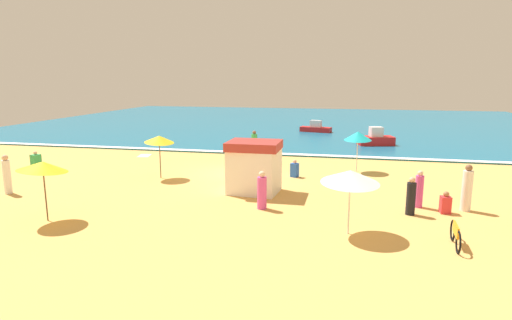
# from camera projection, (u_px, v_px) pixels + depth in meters

# --- Properties ---
(ground_plane) EXTENTS (60.00, 60.00, 0.00)m
(ground_plane) POSITION_uv_depth(u_px,v_px,m) (229.00, 173.00, 23.99)
(ground_plane) COLOR #E0A856
(ocean_water) EXTENTS (60.00, 44.00, 0.10)m
(ocean_water) POSITION_uv_depth(u_px,v_px,m) (294.00, 122.00, 50.80)
(ocean_water) COLOR #146B93
(ocean_water) RESTS_ON ground_plane
(wave_breaker_foam) EXTENTS (57.00, 0.70, 0.01)m
(wave_breaker_foam) POSITION_uv_depth(u_px,v_px,m) (253.00, 153.00, 30.00)
(wave_breaker_foam) COLOR white
(wave_breaker_foam) RESTS_ON ocean_water
(lifeguard_cabana) EXTENTS (2.40, 2.03, 2.44)m
(lifeguard_cabana) POSITION_uv_depth(u_px,v_px,m) (254.00, 166.00, 19.87)
(lifeguard_cabana) COLOR white
(lifeguard_cabana) RESTS_ON ground_plane
(beach_umbrella_1) EXTENTS (1.66, 1.68, 2.36)m
(beach_umbrella_1) POSITION_uv_depth(u_px,v_px,m) (358.00, 136.00, 24.11)
(beach_umbrella_1) COLOR silver
(beach_umbrella_1) RESTS_ON ground_plane
(beach_umbrella_2) EXTENTS (2.21, 2.21, 2.38)m
(beach_umbrella_2) POSITION_uv_depth(u_px,v_px,m) (159.00, 139.00, 22.52)
(beach_umbrella_2) COLOR #4C3823
(beach_umbrella_2) RESTS_ON ground_plane
(beach_umbrella_3) EXTENTS (2.52, 2.51, 2.39)m
(beach_umbrella_3) POSITION_uv_depth(u_px,v_px,m) (43.00, 166.00, 15.72)
(beach_umbrella_3) COLOR #4C3823
(beach_umbrella_3) RESTS_ON ground_plane
(beach_umbrella_4) EXTENTS (2.55, 2.57, 2.33)m
(beach_umbrella_4) POSITION_uv_depth(u_px,v_px,m) (350.00, 177.00, 14.39)
(beach_umbrella_4) COLOR silver
(beach_umbrella_4) RESTS_ON ground_plane
(parked_bicycle) EXTENTS (0.17, 1.82, 0.76)m
(parked_bicycle) POSITION_uv_depth(u_px,v_px,m) (456.00, 235.00, 13.63)
(parked_bicycle) COLOR black
(parked_bicycle) RESTS_ON ground_plane
(beachgoer_0) EXTENTS (0.33, 0.33, 1.57)m
(beachgoer_0) POSITION_uv_depth(u_px,v_px,m) (419.00, 190.00, 17.66)
(beachgoer_0) COLOR #D84CA5
(beachgoer_0) RESTS_ON ground_plane
(beachgoer_1) EXTENTS (0.41, 0.41, 1.53)m
(beachgoer_1) POSITION_uv_depth(u_px,v_px,m) (411.00, 197.00, 16.70)
(beachgoer_1) COLOR black
(beachgoer_1) RESTS_ON ground_plane
(beachgoer_2) EXTENTS (0.48, 0.48, 0.97)m
(beachgoer_2) POSITION_uv_depth(u_px,v_px,m) (295.00, 169.00, 23.10)
(beachgoer_2) COLOR blue
(beachgoer_2) RESTS_ON ground_plane
(beachgoer_4) EXTENTS (0.50, 0.50, 1.92)m
(beachgoer_4) POSITION_uv_depth(u_px,v_px,m) (467.00, 189.00, 17.17)
(beachgoer_4) COLOR white
(beachgoer_4) RESTS_ON ground_plane
(beachgoer_5) EXTENTS (0.41, 0.41, 0.90)m
(beachgoer_5) POSITION_uv_depth(u_px,v_px,m) (445.00, 204.00, 16.94)
(beachgoer_5) COLOR red
(beachgoer_5) RESTS_ON ground_plane
(beachgoer_6) EXTENTS (0.50, 0.50, 1.60)m
(beachgoer_6) POSITION_uv_depth(u_px,v_px,m) (262.00, 191.00, 17.45)
(beachgoer_6) COLOR #D84CA5
(beachgoer_6) RESTS_ON ground_plane
(beachgoer_7) EXTENTS (0.59, 0.59, 0.96)m
(beachgoer_7) POSITION_uv_depth(u_px,v_px,m) (36.00, 160.00, 25.72)
(beachgoer_7) COLOR green
(beachgoer_7) RESTS_ON ground_plane
(beachgoer_8) EXTENTS (0.46, 0.46, 1.89)m
(beachgoer_8) POSITION_uv_depth(u_px,v_px,m) (254.00, 146.00, 28.09)
(beachgoer_8) COLOR green
(beachgoer_8) RESTS_ON ground_plane
(beachgoer_9) EXTENTS (0.37, 0.37, 1.84)m
(beachgoer_9) POSITION_uv_depth(u_px,v_px,m) (7.00, 175.00, 19.70)
(beachgoer_9) COLOR white
(beachgoer_9) RESTS_ON ground_plane
(beach_towel_0) EXTENTS (1.00, 1.31, 0.01)m
(beach_towel_0) POSITION_uv_depth(u_px,v_px,m) (144.00, 156.00, 29.39)
(beach_towel_0) COLOR white
(beach_towel_0) RESTS_ON ground_plane
(small_boat_0) EXTENTS (3.13, 1.60, 1.12)m
(small_boat_0) POSITION_uv_depth(u_px,v_px,m) (316.00, 128.00, 41.33)
(small_boat_0) COLOR red
(small_boat_0) RESTS_ON ocean_water
(small_boat_1) EXTENTS (2.97, 2.01, 1.42)m
(small_boat_1) POSITION_uv_depth(u_px,v_px,m) (376.00, 139.00, 33.38)
(small_boat_1) COLOR red
(small_boat_1) RESTS_ON ocean_water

